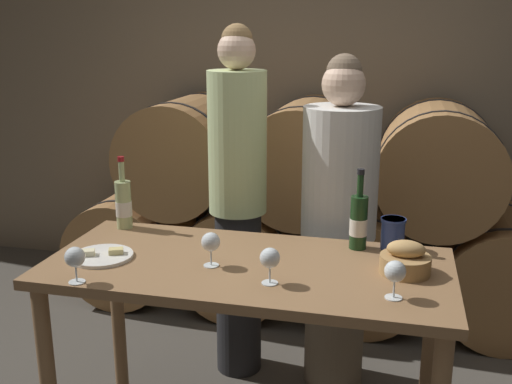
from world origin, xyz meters
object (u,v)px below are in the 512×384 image
blue_crock (393,233)px  wine_glass_far_left (75,258)px  tasting_table (247,292)px  person_left (238,201)px  person_right (338,226)px  wine_glass_center (270,259)px  bread_basket (405,261)px  wine_bottle_white (124,204)px  cheese_plate (102,256)px  wine_glass_left (211,243)px  wine_bottle_red (359,222)px  wine_glass_right (395,272)px

blue_crock → wine_glass_far_left: (-1.10, -0.61, 0.02)m
tasting_table → wine_glass_far_left: bearing=-149.6°
person_left → person_right: bearing=0.0°
tasting_table → wine_glass_center: bearing=-52.8°
tasting_table → bread_basket: size_ratio=8.32×
bread_basket → wine_glass_far_left: 1.21m
person_left → wine_bottle_white: person_left is taller
wine_bottle_white → cheese_plate: size_ratio=1.35×
bread_basket → tasting_table: bearing=-175.7°
wine_bottle_white → wine_glass_left: size_ratio=2.46×
blue_crock → wine_glass_left: 0.76m
cheese_plate → wine_glass_center: wine_glass_center is taller
wine_bottle_red → wine_glass_center: 0.52m
person_right → bread_basket: (0.31, -0.61, 0.09)m
blue_crock → wine_glass_right: bearing=-88.0°
wine_glass_right → bread_basket: bearing=81.2°
wine_glass_left → wine_glass_right: 0.70m
wine_glass_far_left → person_right: bearing=49.5°
wine_glass_far_left → wine_bottle_white: bearing=99.6°
person_right → bread_basket: bearing=-63.0°
wine_bottle_red → person_right: bearing=107.2°
wine_bottle_red → wine_bottle_white: wine_bottle_red is taller
wine_bottle_white → wine_glass_left: bearing=-33.2°
wine_glass_left → tasting_table: bearing=24.8°
wine_bottle_white → wine_glass_left: 0.63m
bread_basket → person_right: bearing=117.0°
wine_glass_left → wine_glass_right: (0.69, -0.13, 0.00)m
person_left → wine_glass_left: size_ratio=13.20×
wine_glass_center → wine_bottle_red: bearing=57.5°
person_right → blue_crock: person_right is taller
wine_glass_left → blue_crock: bearing=27.4°
person_left → wine_glass_far_left: size_ratio=13.20×
tasting_table → person_right: (0.29, 0.66, 0.08)m
wine_bottle_white → wine_glass_center: wine_bottle_white is taller
tasting_table → blue_crock: 0.65m
cheese_plate → wine_glass_far_left: wine_glass_far_left is taller
wine_bottle_red → wine_glass_right: size_ratio=2.50×
wine_glass_right → wine_bottle_white: bearing=158.9°
wine_bottle_white → wine_glass_center: (0.78, -0.45, -0.02)m
person_right → wine_bottle_white: size_ratio=4.97×
bread_basket → wine_glass_left: size_ratio=1.40×
wine_bottle_white → wine_glass_far_left: (0.10, -0.61, -0.02)m
tasting_table → wine_glass_right: wine_glass_right is taller
person_left → wine_glass_left: bearing=-82.9°
bread_basket → cheese_plate: bread_basket is taller
wine_glass_center → bread_basket: bearing=24.3°
wine_glass_far_left → wine_glass_center: 0.70m
blue_crock → cheese_plate: bearing=-161.7°
wine_bottle_red → wine_glass_left: (-0.53, -0.33, -0.02)m
wine_bottle_red → wine_glass_left: wine_bottle_red is taller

